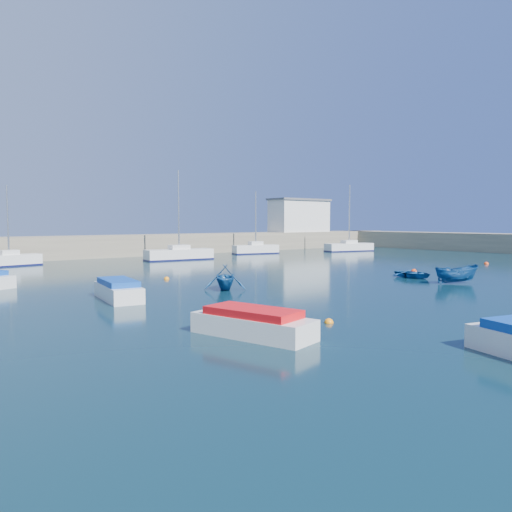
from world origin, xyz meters
TOP-DOWN VIEW (x-y plane):
  - ground at (0.00, 0.00)m, footprint 220.00×220.00m
  - back_wall at (0.00, 46.00)m, footprint 96.00×4.50m
  - right_arm at (44.00, 32.00)m, footprint 4.50×32.00m
  - harbor_office at (30.00, 46.00)m, footprint 10.00×4.00m
  - sailboat_5 at (-14.34, 39.42)m, footprint 5.95×2.53m
  - sailboat_6 at (2.39, 36.22)m, footprint 7.78×2.95m
  - sailboat_7 at (15.64, 39.17)m, footprint 6.39×3.06m
  - sailboat_8 at (29.66, 35.20)m, footprint 7.54×3.66m
  - motorboat_0 at (-14.01, 1.92)m, footprint 2.88×5.09m
  - motorboat_1 at (-14.39, 13.47)m, footprint 2.31×4.83m
  - dinghy_center at (7.57, 9.57)m, footprint 2.42×3.22m
  - dinghy_left at (-7.47, 13.12)m, footprint 3.82×3.93m
  - dinghy_right at (6.94, 5.70)m, footprint 3.51×2.57m
  - buoy_0 at (-9.94, 1.87)m, footprint 0.40×0.40m
  - buoy_1 at (11.58, 12.22)m, footprint 0.50×0.50m
  - buoy_3 at (-7.67, 20.44)m, footprint 0.41×0.41m
  - buoy_4 at (23.95, 12.17)m, footprint 0.47×0.47m

SIDE VIEW (x-z plane):
  - ground at x=0.00m, z-range 0.00..0.00m
  - buoy_0 at x=-9.94m, z-range -0.20..0.20m
  - buoy_1 at x=11.58m, z-range -0.25..0.25m
  - buoy_3 at x=-7.67m, z-range -0.21..0.21m
  - buoy_4 at x=23.95m, z-range -0.24..0.24m
  - dinghy_center at x=7.57m, z-range 0.00..0.63m
  - motorboat_0 at x=-14.01m, z-range -0.03..1.04m
  - motorboat_1 at x=-14.39m, z-range -0.04..1.10m
  - sailboat_5 at x=-14.34m, z-range -3.24..4.49m
  - sailboat_8 at x=29.66m, z-range -4.12..5.39m
  - dinghy_right at x=6.94m, z-range 0.00..1.28m
  - sailboat_7 at x=15.64m, z-range -3.47..4.79m
  - sailboat_6 at x=2.39m, z-range -4.30..5.63m
  - dinghy_left at x=-7.47m, z-range 0.00..1.58m
  - back_wall at x=0.00m, z-range 0.00..2.60m
  - right_arm at x=44.00m, z-range 0.00..2.60m
  - harbor_office at x=30.00m, z-range 2.60..7.60m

